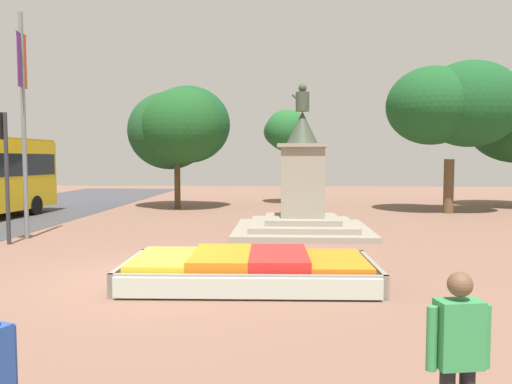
# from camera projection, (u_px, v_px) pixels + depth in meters

# --- Properties ---
(ground_plane) EXTENTS (74.01, 74.01, 0.00)m
(ground_plane) POSITION_uv_depth(u_px,v_px,m) (151.00, 279.00, 10.77)
(ground_plane) COLOR brown
(flower_planter) EXTENTS (5.25, 2.76, 0.65)m
(flower_planter) POSITION_uv_depth(u_px,v_px,m) (249.00, 270.00, 10.36)
(flower_planter) COLOR #38281C
(flower_planter) RESTS_ON ground_plane
(statue_monument) EXTENTS (4.68, 4.68, 5.19)m
(statue_monument) POSITION_uv_depth(u_px,v_px,m) (302.00, 199.00, 17.49)
(statue_monument) COLOR gray
(statue_monument) RESTS_ON ground_plane
(traffic_light_mid_block) EXTENTS (0.42, 0.30, 3.98)m
(traffic_light_mid_block) POSITION_uv_depth(u_px,v_px,m) (3.00, 153.00, 14.99)
(traffic_light_mid_block) COLOR #2D2D33
(traffic_light_mid_block) RESTS_ON ground_plane
(banner_pole) EXTENTS (0.21, 1.00, 7.23)m
(banner_pole) POSITION_uv_depth(u_px,v_px,m) (24.00, 117.00, 15.96)
(banner_pole) COLOR slate
(banner_pole) RESTS_ON ground_plane
(pedestrian_near_planter) EXTENTS (0.56, 0.28, 1.64)m
(pedestrian_near_planter) POSITION_uv_depth(u_px,v_px,m) (458.00, 353.00, 4.24)
(pedestrian_near_planter) COLOR black
(pedestrian_near_planter) RESTS_ON ground_plane
(park_tree_far_left) EXTENTS (6.21, 4.75, 7.19)m
(park_tree_far_left) POSITION_uv_depth(u_px,v_px,m) (451.00, 105.00, 23.63)
(park_tree_far_left) COLOR brown
(park_tree_far_left) RESTS_ON ground_plane
(park_tree_behind_statue) EXTENTS (5.43, 5.41, 6.41)m
(park_tree_behind_statue) POSITION_uv_depth(u_px,v_px,m) (179.00, 127.00, 26.03)
(park_tree_behind_statue) COLOR #4C3823
(park_tree_behind_statue) RESTS_ON ground_plane
(park_tree_street_side) EXTENTS (2.61, 3.24, 5.38)m
(park_tree_street_side) POSITION_uv_depth(u_px,v_px,m) (287.00, 131.00, 28.77)
(park_tree_street_side) COLOR brown
(park_tree_street_side) RESTS_ON ground_plane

